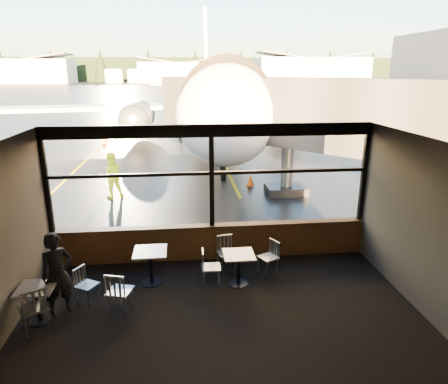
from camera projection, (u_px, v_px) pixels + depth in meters
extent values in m
plane|color=black|center=(182.00, 88.00, 124.74)|extent=(520.00, 520.00, 0.00)
cube|color=black|center=(225.00, 327.00, 7.65)|extent=(8.00, 6.00, 0.01)
cube|color=#38332D|center=(225.00, 147.00, 6.65)|extent=(8.00, 6.00, 0.04)
cube|color=#464038|center=(434.00, 234.00, 7.56)|extent=(0.04, 6.00, 3.50)
cube|color=#464038|center=(255.00, 357.00, 4.30)|extent=(8.00, 0.04, 3.50)
cube|color=#523218|center=(212.00, 242.00, 10.38)|extent=(8.00, 0.28, 0.90)
cube|color=black|center=(211.00, 131.00, 9.55)|extent=(8.00, 0.18, 0.30)
cube|color=black|center=(46.00, 182.00, 9.47)|extent=(0.12, 0.12, 2.60)
cube|color=black|center=(212.00, 177.00, 9.88)|extent=(0.12, 0.12, 2.60)
cube|color=black|center=(364.00, 173.00, 10.29)|extent=(0.12, 0.12, 2.60)
cube|color=black|center=(211.00, 173.00, 9.85)|extent=(8.00, 0.10, 0.08)
imported|color=black|center=(57.00, 274.00, 7.89)|extent=(0.75, 0.68, 1.71)
imported|color=#BFF219|center=(111.00, 175.00, 15.36)|extent=(1.02, 0.90, 1.77)
cone|color=#F86407|center=(250.00, 180.00, 17.16)|extent=(0.35, 0.35, 0.48)
cone|color=#FF4908|center=(105.00, 140.00, 27.30)|extent=(0.36, 0.36, 0.51)
cylinder|color=silver|center=(114.00, 76.00, 179.80)|extent=(8.00, 8.00, 6.00)
cylinder|color=silver|center=(136.00, 76.00, 180.83)|extent=(8.00, 8.00, 6.00)
cylinder|color=silver|center=(159.00, 76.00, 181.87)|extent=(8.00, 8.00, 6.00)
cube|color=black|center=(180.00, 69.00, 208.69)|extent=(360.00, 3.00, 12.00)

